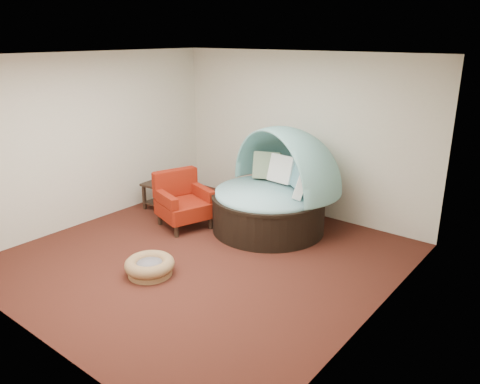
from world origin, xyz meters
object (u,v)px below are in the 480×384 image
Objects in this scene: red_armchair at (183,202)px; side_table at (160,192)px; canopy_daybed at (274,183)px; pet_basket at (150,266)px.

side_table is (-0.92, 0.33, -0.11)m from red_armchair.
red_armchair is 1.80× the size of side_table.
canopy_daybed is 1.55m from red_armchair.
canopy_daybed reaches higher than red_armchair.
pet_basket is at bearing -45.63° from side_table.
canopy_daybed reaches higher than side_table.
side_table is at bearing -146.40° from canopy_daybed.
pet_basket is 0.89× the size of red_armchair.
red_armchair is at bearing 119.92° from pet_basket.
pet_basket is 1.59× the size of side_table.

